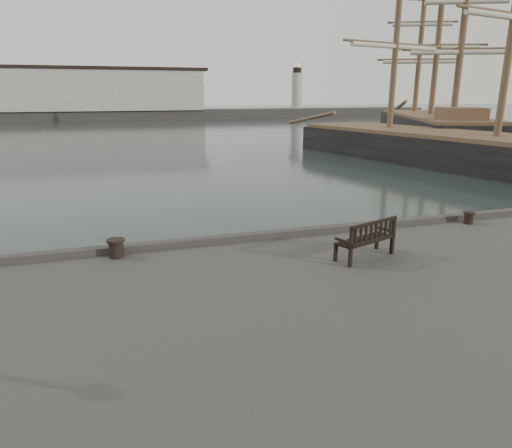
% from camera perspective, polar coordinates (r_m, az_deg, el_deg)
% --- Properties ---
extents(ground, '(400.00, 400.00, 0.00)m').
position_cam_1_polar(ground, '(13.54, 3.18, -7.68)').
color(ground, black).
rests_on(ground, ground).
extents(breakwater, '(140.00, 9.50, 12.20)m').
position_cam_1_polar(breakwater, '(103.60, -18.04, 14.64)').
color(breakwater, '#383530').
rests_on(breakwater, ground).
extents(bench, '(1.73, 1.07, 0.94)m').
position_cam_1_polar(bench, '(11.42, 13.52, -2.69)').
color(bench, black).
rests_on(bench, quay).
extents(bollard_left, '(0.55, 0.55, 0.46)m').
position_cam_1_polar(bollard_left, '(11.68, -17.07, -2.91)').
color(bollard_left, black).
rests_on(bollard_left, quay).
extents(bollard_right, '(0.43, 0.43, 0.37)m').
position_cam_1_polar(bollard_right, '(15.52, 25.06, 0.72)').
color(bollard_right, black).
rests_on(bollard_right, quay).
extents(tall_ship_main, '(15.42, 37.36, 27.49)m').
position_cam_1_polar(tall_ship_main, '(37.55, 27.53, 6.99)').
color(tall_ship_main, black).
rests_on(tall_ship_main, ground).
extents(tall_ship_far, '(19.29, 32.04, 27.44)m').
position_cam_1_polar(tall_ship_far, '(59.68, 20.77, 10.64)').
color(tall_ship_far, black).
rests_on(tall_ship_far, ground).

